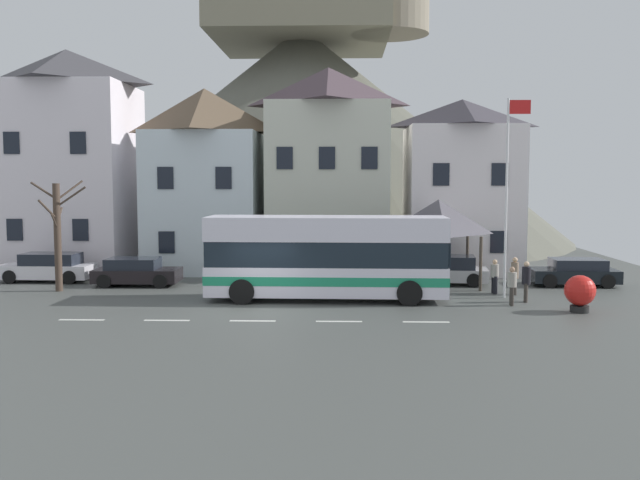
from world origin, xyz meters
TOP-DOWN VIEW (x-y plane):
  - ground_plane at (0.00, -0.00)m, footprint 40.00×60.00m
  - townhouse_00 at (-11.66, 12.03)m, footprint 6.68×6.13m
  - townhouse_01 at (-4.21, 11.73)m, footprint 5.79×5.52m
  - townhouse_02 at (2.35, 12.46)m, footprint 6.24×6.98m
  - townhouse_03 at (9.37, 11.60)m, footprint 5.69×5.26m
  - hilltop_castle at (-0.11, 31.74)m, footprint 42.53×42.53m
  - transit_bus at (2.48, 2.59)m, footprint 9.73×2.78m
  - bus_shelter at (7.54, 6.76)m, footprint 3.60×3.60m
  - parked_car_00 at (-11.01, 7.38)m, footprint 4.40×1.92m
  - parked_car_01 at (7.92, 7.12)m, footprint 4.24×2.26m
  - parked_car_02 at (13.85, 6.87)m, footprint 3.95×2.05m
  - parked_car_03 at (-6.41, 6.26)m, footprint 3.88×2.03m
  - pedestrian_00 at (9.70, 1.52)m, footprint 0.36×0.36m
  - pedestrian_01 at (9.65, 4.40)m, footprint 0.35×0.39m
  - pedestrian_02 at (10.45, 2.30)m, footprint 0.35×0.35m
  - pedestrian_03 at (10.44, 4.12)m, footprint 0.31×0.36m
  - public_bench at (7.35, 8.68)m, footprint 1.50×0.48m
  - flagpole at (9.90, 3.32)m, footprint 0.95×0.10m
  - harbour_buoy at (11.87, 0.19)m, footprint 1.13×1.13m
  - bare_tree_00 at (-9.33, 4.52)m, footprint 2.61×1.93m

SIDE VIEW (x-z plane):
  - ground_plane at x=0.00m, z-range -0.06..0.00m
  - public_bench at x=7.35m, z-range 0.03..0.90m
  - parked_car_02 at x=13.85m, z-range 0.00..1.23m
  - parked_car_03 at x=-6.41m, z-range -0.01..1.26m
  - parked_car_01 at x=7.92m, z-range -0.02..1.32m
  - parked_car_00 at x=-11.01m, z-range -0.02..1.36m
  - harbour_buoy at x=11.87m, z-range 0.07..1.46m
  - pedestrian_01 at x=9.65m, z-range 0.04..1.52m
  - pedestrian_03 at x=10.44m, z-range 0.06..1.66m
  - pedestrian_00 at x=9.70m, z-range 0.13..1.65m
  - pedestrian_02 at x=10.45m, z-range 0.10..1.74m
  - transit_bus at x=2.48m, z-range 0.01..3.42m
  - bare_tree_00 at x=-9.33m, z-range 0.12..4.98m
  - bus_shelter at x=7.54m, z-range 1.18..5.16m
  - townhouse_03 at x=9.37m, z-range 0.00..9.05m
  - flagpole at x=9.90m, z-range 0.58..8.75m
  - townhouse_01 at x=-4.21m, z-range 0.00..9.68m
  - townhouse_02 at x=2.35m, z-range 0.00..10.86m
  - townhouse_00 at x=-11.66m, z-range 0.00..11.80m
  - hilltop_castle at x=-0.11m, z-range -3.78..21.80m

